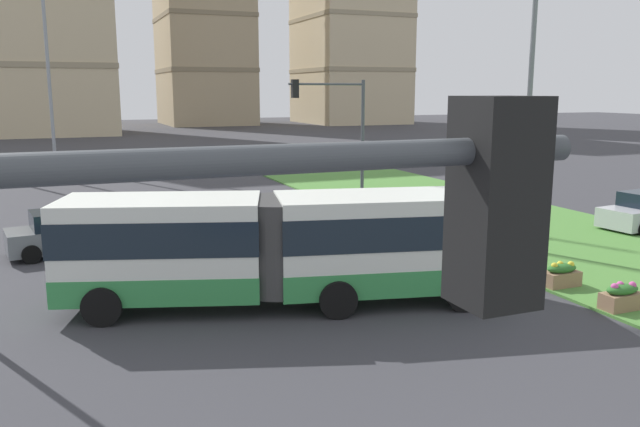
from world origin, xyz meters
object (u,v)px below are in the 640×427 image
flower_planter_4 (506,255)px  articulated_bus (284,245)px  streetlight_median (529,108)px  traffic_light_far_right (340,124)px  car_grey_wagon (71,232)px  flower_planter_2 (622,296)px  flower_planter_3 (561,275)px  flower_planter_5 (452,235)px

flower_planter_4 → articulated_bus: bearing=-174.6°
articulated_bus → streetlight_median: (9.95, 2.35, 3.52)m
flower_planter_4 → traffic_light_far_right: traffic_light_far_right is taller
car_grey_wagon → flower_planter_2: (13.31, -12.29, -0.33)m
flower_planter_3 → flower_planter_5: (0.00, 5.71, 0.00)m
car_grey_wagon → flower_planter_4: car_grey_wagon is taller
streetlight_median → flower_planter_5: bearing=140.2°
flower_planter_3 → flower_planter_5: bearing=90.0°
flower_planter_3 → streetlight_median: (1.90, 4.12, 4.74)m
flower_planter_4 → streetlight_median: 5.35m
traffic_light_far_right → flower_planter_3: bearing=-83.0°
streetlight_median → flower_planter_3: bearing=-114.7°
flower_planter_2 → flower_planter_3: bearing=90.0°
flower_planter_5 → streetlight_median: size_ratio=0.12×
flower_planter_4 → flower_planter_2: bearing=-90.0°
articulated_bus → flower_planter_5: articulated_bus is taller
streetlight_median → flower_planter_4: bearing=-140.1°
flower_planter_3 → flower_planter_2: bearing=-90.0°
flower_planter_3 → flower_planter_5: size_ratio=1.00×
flower_planter_5 → traffic_light_far_right: traffic_light_far_right is taller
flower_planter_4 → traffic_light_far_right: 10.98m
car_grey_wagon → flower_planter_4: size_ratio=4.19×
car_grey_wagon → flower_planter_5: (13.31, -4.36, -0.33)m
car_grey_wagon → streetlight_median: 16.91m
flower_planter_3 → flower_planter_4: bearing=90.0°
flower_planter_3 → traffic_light_far_right: bearing=97.0°
flower_planter_2 → streetlight_median: 8.15m
flower_planter_2 → flower_planter_3: 2.22m
car_grey_wagon → streetlight_median: (15.21, -5.94, 4.42)m
flower_planter_2 → streetlight_median: (1.90, 6.35, 4.74)m
flower_planter_2 → traffic_light_far_right: (-1.56, 14.92, 3.85)m
flower_planter_3 → articulated_bus: bearing=167.5°
streetlight_median → articulated_bus: bearing=-166.7°
car_grey_wagon → flower_planter_3: 16.69m
flower_planter_2 → flower_planter_3: same height
articulated_bus → flower_planter_3: (8.05, -1.78, -1.23)m
flower_planter_5 → traffic_light_far_right: bearing=102.6°
articulated_bus → flower_planter_2: (8.05, -4.00, -1.23)m
flower_planter_3 → flower_planter_5: same height
flower_planter_5 → streetlight_median: (1.90, -1.58, 4.74)m
flower_planter_2 → flower_planter_4: (0.00, 4.76, 0.00)m
flower_planter_3 → traffic_light_far_right: traffic_light_far_right is taller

